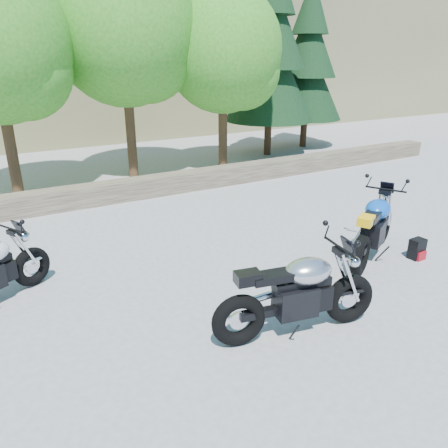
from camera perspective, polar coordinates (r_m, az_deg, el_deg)
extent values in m
plane|color=gray|center=(6.97, 2.70, -8.65)|extent=(90.00, 90.00, 0.00)
cube|color=#453A2E|center=(11.53, -12.11, 4.48)|extent=(22.00, 0.55, 0.50)
cylinder|color=#382314|center=(12.46, -26.25, 9.99)|extent=(0.28, 0.28, 3.02)
sphere|color=#26791B|center=(12.06, -24.95, 17.72)|extent=(2.38, 2.38, 2.38)
cylinder|color=#382314|center=(13.44, -12.19, 13.04)|extent=(0.28, 0.28, 3.36)
sphere|color=#26791B|center=(13.35, -13.08, 23.79)|extent=(4.08, 4.08, 4.08)
sphere|color=#26791B|center=(13.21, -10.19, 20.89)|extent=(2.64, 2.64, 2.64)
cylinder|color=#382314|center=(14.05, -0.16, 12.90)|extent=(0.28, 0.28, 2.91)
sphere|color=#26791B|center=(13.91, -0.17, 21.84)|extent=(3.54, 3.54, 3.54)
sphere|color=#26791B|center=(13.91, 2.38, 19.25)|extent=(2.29, 2.29, 2.29)
cylinder|color=#382314|center=(16.49, 5.78, 12.69)|extent=(0.26, 0.26, 2.16)
cone|color=black|center=(16.33, 6.02, 18.95)|extent=(3.17, 3.17, 3.24)
cone|color=black|center=(16.36, 6.25, 24.50)|extent=(2.45, 2.45, 2.88)
cylinder|color=#382314|center=(18.32, 10.42, 12.91)|extent=(0.26, 0.26, 1.92)
cone|color=black|center=(18.17, 10.77, 17.91)|extent=(2.82, 2.82, 2.88)
cone|color=black|center=(18.16, 11.09, 22.34)|extent=(2.18, 2.18, 2.56)
cone|color=black|center=(18.24, 11.40, 26.35)|extent=(1.41, 1.41, 2.05)
torus|color=black|center=(6.28, 16.01, -9.36)|extent=(0.74, 0.31, 0.72)
torus|color=black|center=(5.60, 1.93, -12.46)|extent=(0.74, 0.31, 0.72)
cylinder|color=silver|center=(6.28, 16.01, -9.36)|extent=(0.25, 0.09, 0.25)
cylinder|color=silver|center=(5.60, 1.93, -12.46)|extent=(0.25, 0.09, 0.25)
cube|color=black|center=(5.81, 9.29, -9.82)|extent=(0.59, 0.43, 0.40)
cube|color=black|center=(5.73, 10.13, -7.56)|extent=(0.80, 0.32, 0.11)
ellipsoid|color=silver|center=(5.69, 10.93, -6.03)|extent=(0.71, 0.55, 0.34)
cube|color=black|center=(5.48, 6.41, -6.87)|extent=(0.60, 0.35, 0.10)
cube|color=black|center=(5.34, 3.13, -7.02)|extent=(0.35, 0.28, 0.15)
cylinder|color=black|center=(5.80, 14.96, -3.02)|extent=(0.18, 0.73, 0.04)
sphere|color=silver|center=(5.98, 16.23, -4.44)|extent=(0.20, 0.20, 0.20)
torus|color=black|center=(7.62, -23.82, -5.13)|extent=(0.64, 0.44, 0.64)
cylinder|color=silver|center=(7.62, -23.82, -5.13)|extent=(0.21, 0.14, 0.22)
cylinder|color=black|center=(7.26, -25.92, -0.62)|extent=(0.34, 0.60, 0.03)
sphere|color=silver|center=(7.39, -24.68, -1.47)|extent=(0.18, 0.18, 0.18)
torus|color=black|center=(9.08, 20.05, -0.18)|extent=(0.71, 0.50, 0.71)
torus|color=black|center=(7.62, 17.36, -3.91)|extent=(0.71, 0.50, 0.71)
cylinder|color=silver|center=(9.08, 20.05, -0.18)|extent=(0.24, 0.16, 0.25)
cylinder|color=silver|center=(7.62, 17.36, -3.91)|extent=(0.24, 0.16, 0.25)
cube|color=black|center=(8.28, 18.89, -1.08)|extent=(0.63, 0.55, 0.40)
cube|color=black|center=(8.26, 19.22, 0.67)|extent=(0.77, 0.53, 0.11)
ellipsoid|color=#0C4AB5|center=(8.29, 19.47, 1.85)|extent=(0.77, 0.69, 0.34)
cube|color=black|center=(7.83, 18.65, 0.85)|extent=(0.61, 0.48, 0.10)
cube|color=yellow|center=(7.51, 18.06, 0.43)|extent=(0.38, 0.35, 0.15)
cylinder|color=black|center=(8.63, 20.37, 4.27)|extent=(0.38, 0.66, 0.04)
sphere|color=silver|center=(8.85, 20.46, 3.37)|extent=(0.20, 0.20, 0.20)
cube|color=black|center=(8.67, 23.89, -2.97)|extent=(0.28, 0.21, 0.37)
cube|color=#A90E1A|center=(8.65, 24.42, -3.85)|extent=(0.22, 0.05, 0.16)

